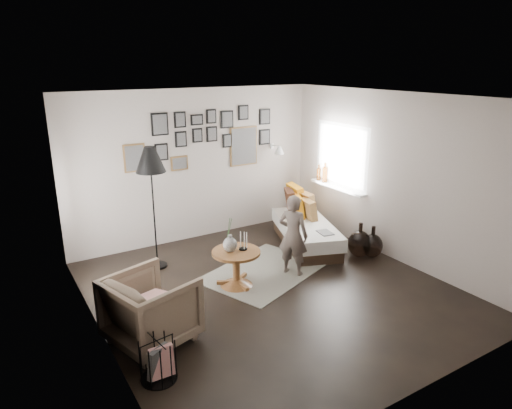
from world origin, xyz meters
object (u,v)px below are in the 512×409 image
armchair (151,309)px  floor_lamp (150,164)px  demijohn_large (360,244)px  child (293,235)px  daybed (303,228)px  magazine_basket (158,360)px  pedestal_table (236,270)px  vase (230,242)px  demijohn_small (372,245)px

armchair → floor_lamp: bearing=-38.1°
demijohn_large → child: 1.35m
daybed → magazine_basket: size_ratio=4.46×
magazine_basket → child: size_ratio=0.36×
daybed → pedestal_table: bearing=-135.8°
armchair → demijohn_large: armchair is taller
vase → demijohn_large: size_ratio=0.84×
daybed → demijohn_large: (0.43, -0.93, -0.06)m
armchair → daybed: bearing=-82.7°
floor_lamp → demijohn_large: floor_lamp is taller
child → vase: bearing=49.9°
demijohn_large → vase: bearing=175.6°
vase → demijohn_small: vase is taller
child → demijohn_large: bearing=-125.6°
armchair → demijohn_small: armchair is taller
vase → child: (0.97, -0.12, -0.07)m
pedestal_table → daybed: size_ratio=0.35×
vase → floor_lamp: (-0.64, 1.17, 0.93)m
vase → child: child is taller
demijohn_large → pedestal_table: bearing=176.0°
floor_lamp → daybed: bearing=-9.6°
demijohn_small → child: bearing=173.1°
floor_lamp → armchair: bearing=-111.4°
armchair → vase: bearing=-80.5°
floor_lamp → magazine_basket: bearing=-109.7°
demijohn_small → magazine_basket: bearing=-165.3°
vase → armchair: vase is taller
daybed → armchair: 3.50m
pedestal_table → demijohn_large: bearing=-4.0°
vase → armchair: bearing=-153.8°
pedestal_table → armchair: size_ratio=0.77×
floor_lamp → magazine_basket: floor_lamp is taller
armchair → magazine_basket: armchair is taller
demijohn_large → demijohn_small: size_ratio=1.10×
pedestal_table → daybed: 1.91m
daybed → demijohn_large: bearing=-44.7°
daybed → demijohn_small: (0.60, -1.05, -0.08)m
vase → armchair: (-1.36, -0.67, -0.28)m
floor_lamp → demijohn_large: bearing=-24.8°
floor_lamp → child: 2.29m
vase → floor_lamp: size_ratio=0.26×
pedestal_table → daybed: daybed is taller
magazine_basket → demijohn_large: (3.80, 1.16, 0.01)m
vase → magazine_basket: bearing=-139.1°
armchair → child: bearing=-93.4°
pedestal_table → armchair: armchair is taller
demijohn_small → armchair: bearing=-174.3°
daybed → armchair: bearing=-135.6°
armchair → child: (2.34, 0.55, 0.21)m
floor_lamp → demijohn_small: 3.68m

